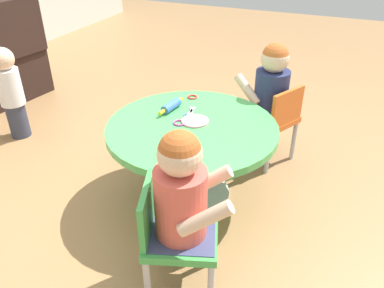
# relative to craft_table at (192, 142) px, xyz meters

# --- Properties ---
(ground_plane) EXTENTS (10.00, 10.00, 0.00)m
(ground_plane) POSITION_rel_craft_table_xyz_m (0.00, 0.00, -0.36)
(ground_plane) COLOR #9E7247
(craft_table) EXTENTS (0.92, 0.92, 0.47)m
(craft_table) POSITION_rel_craft_table_xyz_m (0.00, 0.00, 0.00)
(craft_table) COLOR silver
(craft_table) RESTS_ON ground
(child_chair_left) EXTENTS (0.38, 0.38, 0.54)m
(child_chair_left) POSITION_rel_craft_table_xyz_m (-0.62, -0.18, -0.06)
(child_chair_left) COLOR #B7B7BC
(child_chair_left) RESTS_ON ground
(seated_child_left) EXTENTS (0.37, 0.41, 0.51)m
(seated_child_left) POSITION_rel_craft_table_xyz_m (-0.61, -0.21, 0.17)
(seated_child_left) COLOR #3F4772
(seated_child_left) RESTS_ON ground
(child_chair_right) EXTENTS (0.40, 0.40, 0.54)m
(child_chair_right) POSITION_rel_craft_table_xyz_m (0.55, -0.33, -0.06)
(child_chair_right) COLOR #B7B7BC
(child_chair_right) RESTS_ON ground
(seated_child_right) EXTENTS (0.40, 0.43, 0.51)m
(seated_child_right) POSITION_rel_craft_table_xyz_m (0.57, -0.29, 0.17)
(seated_child_right) COLOR #3F4772
(seated_child_right) RESTS_ON ground
(toddler_standing) EXTENTS (0.17, 0.17, 0.67)m
(toddler_standing) POSITION_rel_craft_table_xyz_m (0.15, 1.46, -0.00)
(toddler_standing) COLOR #33384C
(toddler_standing) RESTS_ON ground
(rolling_pin) EXTENTS (0.23, 0.07, 0.05)m
(rolling_pin) POSITION_rel_craft_table_xyz_m (0.13, 0.18, 0.13)
(rolling_pin) COLOR #3F72CC
(rolling_pin) RESTS_ON craft_table
(craft_scissors) EXTENTS (0.14, 0.09, 0.01)m
(craft_scissors) POSITION_rel_craft_table_xyz_m (0.12, 0.06, 0.11)
(craft_scissors) COLOR silver
(craft_scissors) RESTS_ON craft_table
(playdough_blob_0) EXTENTS (0.15, 0.15, 0.01)m
(playdough_blob_0) POSITION_rel_craft_table_xyz_m (0.04, 0.00, 0.11)
(playdough_blob_0) COLOR pink
(playdough_blob_0) RESTS_ON craft_table
(cookie_cutter_0) EXTENTS (0.06, 0.06, 0.01)m
(cookie_cutter_0) POSITION_rel_craft_table_xyz_m (-0.23, -0.10, 0.11)
(cookie_cutter_0) COLOR #4CB259
(cookie_cutter_0) RESTS_ON craft_table
(cookie_cutter_1) EXTENTS (0.07, 0.07, 0.01)m
(cookie_cutter_1) POSITION_rel_craft_table_xyz_m (-0.01, 0.07, 0.11)
(cookie_cutter_1) COLOR #D83FA5
(cookie_cutter_1) RESTS_ON craft_table
(cookie_cutter_2) EXTENTS (0.06, 0.06, 0.01)m
(cookie_cutter_2) POSITION_rel_craft_table_xyz_m (0.33, 0.14, 0.11)
(cookie_cutter_2) COLOR red
(cookie_cutter_2) RESTS_ON craft_table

